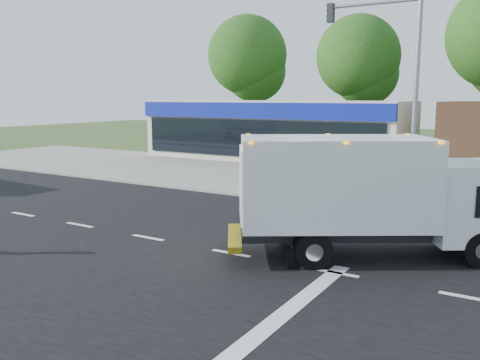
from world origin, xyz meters
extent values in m
plane|color=#385123|center=(0.00, 0.00, 0.00)|extent=(120.00, 120.00, 0.00)
cube|color=black|center=(0.00, 0.00, 0.00)|extent=(60.00, 14.00, 0.02)
cube|color=gray|center=(0.00, 8.20, 0.06)|extent=(60.00, 2.40, 0.12)
cube|color=gray|center=(0.00, 14.00, 0.01)|extent=(60.00, 9.00, 0.02)
cube|color=silver|center=(-9.00, 0.00, 0.02)|extent=(1.20, 0.15, 0.01)
cube|color=silver|center=(-6.00, 0.00, 0.02)|extent=(1.20, 0.15, 0.01)
cube|color=silver|center=(-3.00, 0.00, 0.02)|extent=(1.20, 0.15, 0.01)
cube|color=silver|center=(0.00, 0.00, 0.02)|extent=(1.20, 0.15, 0.01)
cube|color=silver|center=(3.00, 0.00, 0.02)|extent=(1.20, 0.15, 0.01)
cube|color=silver|center=(6.00, 0.00, 0.02)|extent=(1.20, 0.15, 0.01)
cube|color=silver|center=(3.00, -3.00, 0.02)|extent=(0.40, 7.00, 0.01)
cube|color=black|center=(2.48, 1.20, 0.69)|extent=(4.68, 3.44, 0.34)
cube|color=white|center=(5.43, 3.05, 1.52)|extent=(2.78, 2.83, 2.06)
cube|color=white|center=(2.48, 1.20, 2.06)|extent=(5.41, 4.60, 2.31)
cube|color=silver|center=(0.39, -0.11, 2.01)|extent=(1.09, 1.69, 1.86)
cube|color=yellow|center=(0.24, -0.21, 0.54)|extent=(1.54, 2.18, 0.18)
cube|color=orange|center=(2.48, 1.20, 3.19)|extent=(5.26, 4.53, 0.08)
cylinder|color=black|center=(4.98, 3.87, 0.47)|extent=(0.95, 0.75, 0.94)
cylinder|color=black|center=(1.38, 1.67, 0.47)|extent=(0.95, 0.75, 0.94)
cylinder|color=black|center=(2.42, 0.01, 0.47)|extent=(0.95, 0.75, 0.94)
cube|color=beige|center=(-9.00, 20.00, 2.00)|extent=(18.00, 6.00, 4.00)
cube|color=#0D1A8F|center=(-9.00, 16.95, 3.40)|extent=(18.00, 0.30, 1.00)
cube|color=black|center=(-9.00, 16.95, 1.60)|extent=(17.00, 0.12, 2.40)
cylinder|color=gray|center=(3.00, 7.60, 4.00)|extent=(0.18, 0.18, 8.00)
cylinder|color=gray|center=(1.30, 7.60, 7.60)|extent=(3.40, 0.12, 0.12)
cube|color=black|center=(-0.30, 7.60, 7.40)|extent=(0.25, 0.25, 0.70)
cylinder|color=#332114|center=(-16.00, 28.00, 3.67)|extent=(0.56, 0.56, 7.35)
sphere|color=#194914|center=(-16.00, 28.00, 7.88)|extent=(6.93, 6.93, 6.93)
sphere|color=#194914|center=(-15.50, 28.50, 6.51)|extent=(5.46, 5.46, 5.46)
cylinder|color=#332114|center=(-6.00, 28.00, 3.43)|extent=(0.56, 0.56, 6.86)
sphere|color=#194914|center=(-6.00, 28.00, 7.35)|extent=(6.47, 6.47, 6.47)
sphere|color=#194914|center=(-5.50, 28.50, 6.08)|extent=(5.10, 5.10, 5.10)
camera|label=1|loc=(7.17, -11.33, 4.25)|focal=38.00mm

